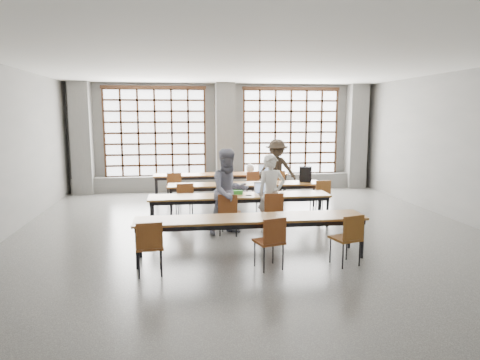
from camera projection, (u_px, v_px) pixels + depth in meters
name	position (u px, v px, depth m)	size (l,w,h in m)	color
floor	(251.00, 232.00, 9.11)	(11.00, 11.00, 0.00)	#4C4C49
ceiling	(251.00, 64.00, 8.59)	(11.00, 11.00, 0.00)	silver
wall_back	(224.00, 137.00, 14.24)	(10.00, 10.00, 0.00)	#5E5E5C
wall_front	(362.00, 206.00, 3.47)	(10.00, 10.00, 0.00)	#5E5E5C
wall_right	(472.00, 148.00, 9.53)	(11.00, 11.00, 0.00)	#5E5E5C
column_left	(82.00, 139.00, 13.35)	(0.60, 0.55, 3.50)	#5D5D5A
column_mid	(225.00, 137.00, 13.96)	(0.60, 0.55, 3.50)	#5D5D5A
column_right	(356.00, 137.00, 14.58)	(0.60, 0.55, 3.50)	#5D5D5A
window_left	(155.00, 133.00, 13.83)	(3.32, 0.12, 3.00)	white
window_right	(291.00, 132.00, 14.44)	(3.32, 0.12, 3.00)	white
sill_ledge	(225.00, 182.00, 14.27)	(9.80, 0.35, 0.50)	#5D5D5A
desk_row_a	(221.00, 176.00, 12.87)	(4.00, 0.70, 0.73)	brown
desk_row_b	(246.00, 186.00, 11.05)	(4.00, 0.70, 0.73)	brown
desk_row_c	(240.00, 198.00, 9.46)	(4.00, 0.70, 0.73)	brown
desk_row_d	(251.00, 221.00, 7.41)	(4.00, 0.70, 0.73)	brown
chair_back_left	(174.00, 184.00, 12.08)	(0.45, 0.46, 0.88)	maroon
chair_back_mid	(251.00, 183.00, 12.38)	(0.52, 0.52, 0.88)	brown
chair_back_right	(277.00, 182.00, 12.49)	(0.43, 0.44, 0.88)	brown
chair_mid_left	(184.00, 197.00, 10.24)	(0.48, 0.48, 0.88)	maroon
chair_mid_centre	(266.00, 195.00, 10.51)	(0.49, 0.50, 0.88)	brown
chair_mid_right	(321.00, 193.00, 10.70)	(0.47, 0.47, 0.88)	brown
chair_front_left	(229.00, 210.00, 8.83)	(0.52, 0.52, 0.88)	maroon
chair_front_right	(272.00, 209.00, 8.95)	(0.43, 0.43, 0.88)	#672E14
chair_near_left	(149.00, 243.00, 6.58)	(0.46, 0.46, 0.88)	brown
chair_near_mid	(271.00, 238.00, 6.85)	(0.52, 0.52, 0.88)	brown
chair_near_right	(349.00, 235.00, 7.02)	(0.52, 0.52, 0.88)	brown
student_male	(271.00, 194.00, 9.03)	(0.61, 0.40, 1.66)	silver
student_female	(229.00, 192.00, 8.90)	(0.87, 0.68, 1.79)	#181C4A
student_back	(277.00, 170.00, 12.56)	(1.15, 0.66, 1.78)	black
laptop_front	(263.00, 191.00, 9.63)	(0.40, 0.36, 0.26)	#B1B2B6
laptop_back	(265.00, 170.00, 13.14)	(0.41, 0.36, 0.26)	#B7B7BC
mouse	(282.00, 193.00, 9.56)	(0.10, 0.06, 0.04)	white
green_box	(237.00, 192.00, 9.52)	(0.25, 0.09, 0.09)	green
phone	(249.00, 195.00, 9.38)	(0.13, 0.06, 0.01)	black
paper_sheet_a	(223.00, 184.00, 11.01)	(0.30, 0.21, 0.00)	white
paper_sheet_b	(235.00, 184.00, 10.95)	(0.30, 0.21, 0.00)	silver
paper_sheet_c	(250.00, 183.00, 11.06)	(0.30, 0.21, 0.00)	silver
backpack	(305.00, 174.00, 11.28)	(0.32, 0.20, 0.40)	black
plastic_bag	(250.00, 168.00, 13.01)	(0.26, 0.21, 0.29)	silver
red_pouch	(149.00, 243.00, 6.66)	(0.20, 0.08, 0.06)	#AC1D15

